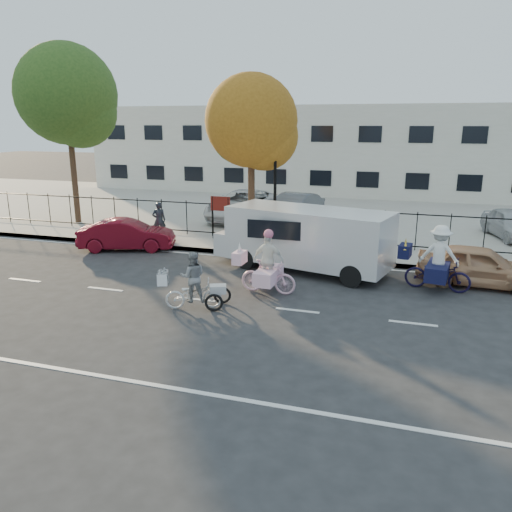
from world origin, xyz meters
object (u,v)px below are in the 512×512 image
at_px(lot_car_d, 512,224).
at_px(lamppost, 275,170).
at_px(bull_bike, 437,264).
at_px(unicorn_bike, 267,270).
at_px(zebra_trike, 193,287).
at_px(gold_sedan, 479,266).
at_px(pedestrian, 159,220).
at_px(lot_car_b, 243,205).
at_px(lot_car_c, 293,209).
at_px(white_van, 305,237).
at_px(red_sedan, 127,235).

bearing_deg(lot_car_d, lamppost, -172.77).
distance_m(lamppost, bull_bike, 7.59).
relative_size(unicorn_bike, lot_car_d, 0.53).
relative_size(zebra_trike, gold_sedan, 0.49).
distance_m(pedestrian, lot_car_d, 14.93).
bearing_deg(lot_car_b, pedestrian, -106.16).
relative_size(bull_bike, lot_car_b, 0.42).
bearing_deg(zebra_trike, lot_car_c, -21.80).
xyz_separation_m(unicorn_bike, lot_car_b, (-4.15, 10.06, 0.16)).
bearing_deg(white_van, red_sedan, -171.46).
xyz_separation_m(lamppost, gold_sedan, (7.39, -3.00, -2.48)).
height_order(unicorn_bike, lot_car_d, unicorn_bike).
bearing_deg(unicorn_bike, lamppost, 15.47).
height_order(gold_sedan, lot_car_d, lot_car_d).
bearing_deg(red_sedan, bull_bike, -116.59).
distance_m(zebra_trike, lot_car_d, 14.80).
distance_m(zebra_trike, gold_sedan, 8.85).
height_order(unicorn_bike, white_van, white_van).
relative_size(zebra_trike, lot_car_d, 0.50).
relative_size(white_van, lot_car_c, 1.48).
relative_size(unicorn_bike, lot_car_b, 0.37).
relative_size(lot_car_b, lot_car_d, 1.43).
relative_size(gold_sedan, lot_car_d, 1.02).
xyz_separation_m(zebra_trike, red_sedan, (-5.20, 5.16, -0.01)).
relative_size(unicorn_bike, pedestrian, 1.26).
distance_m(lamppost, lot_car_c, 4.76).
bearing_deg(lot_car_c, white_van, -60.53).
xyz_separation_m(red_sedan, gold_sedan, (12.85, -0.70, 0.02)).
height_order(bull_bike, pedestrian, bull_bike).
bearing_deg(white_van, unicorn_bike, -88.19).
xyz_separation_m(lamppost, red_sedan, (-5.45, -2.30, -2.50)).
height_order(lamppost, lot_car_d, lamppost).
relative_size(zebra_trike, pedestrian, 1.19).
bearing_deg(lot_car_b, unicorn_bike, -61.77).
distance_m(white_van, lot_car_c, 7.49).
bearing_deg(unicorn_bike, lot_car_b, 24.78).
distance_m(zebra_trike, lot_car_b, 12.16).
distance_m(bull_bike, red_sedan, 11.68).
bearing_deg(lamppost, gold_sedan, -22.08).
bearing_deg(white_van, lot_car_c, 120.20).
height_order(zebra_trike, bull_bike, bull_bike).
relative_size(gold_sedan, lot_car_b, 0.71).
distance_m(lamppost, white_van, 4.04).
relative_size(lot_car_b, lot_car_c, 1.21).
height_order(lot_car_c, lot_car_d, lot_car_c).
xyz_separation_m(zebra_trike, bull_bike, (6.37, 3.61, 0.18)).
height_order(gold_sedan, pedestrian, pedestrian).
bearing_deg(bull_bike, red_sedan, 91.20).
bearing_deg(red_sedan, gold_sedan, -112.08).
bearing_deg(lot_car_c, gold_sedan, -30.13).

